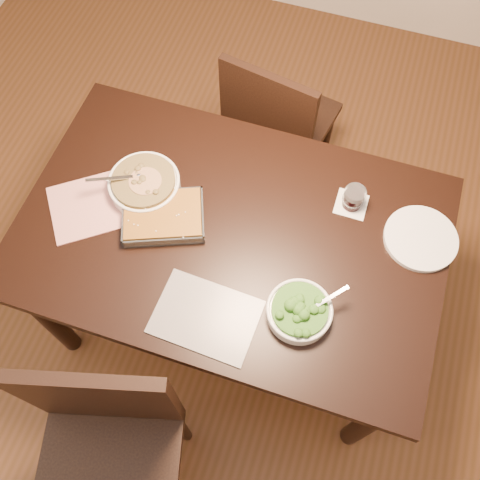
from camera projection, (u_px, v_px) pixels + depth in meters
The scene contains 12 objects.
ground at pixel (233, 309), 2.42m from camera, with size 4.00×4.00×0.00m, color #4E2F16.
table at pixel (231, 245), 1.84m from camera, with size 1.40×0.90×0.75m.
magazine_a at pixel (98, 204), 1.80m from camera, with size 0.32×0.23×0.01m, color #C23739.
magazine_b at pixel (206, 317), 1.62m from camera, with size 0.31×0.22×0.01m, color #292830.
coaster at pixel (351, 204), 1.80m from camera, with size 0.10×0.10×0.00m, color white.
stew_bowl at pixel (144, 184), 1.80m from camera, with size 0.25×0.24×0.09m.
broccoli_bowl at pixel (299, 311), 1.60m from camera, with size 0.20×0.20×0.08m.
baking_dish at pixel (163, 217), 1.75m from camera, with size 0.32×0.28×0.05m.
wine_tumbler at pixel (354, 198), 1.76m from camera, with size 0.07×0.07×0.08m.
dinner_plate at pixel (421, 238), 1.73m from camera, with size 0.24×0.24×0.02m, color white.
chair_near at pixel (107, 447), 1.66m from camera, with size 0.55×0.55×0.95m.
chair_far at pixel (276, 123), 2.30m from camera, with size 0.47×0.47×0.86m.
Camera 1 is at (0.28, -0.76, 2.30)m, focal length 40.00 mm.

